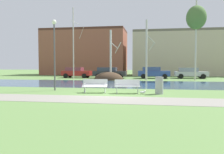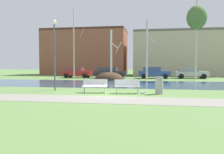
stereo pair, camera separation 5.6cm
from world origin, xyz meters
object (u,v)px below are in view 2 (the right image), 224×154
(bench_right, at_px, (127,86))
(parked_wagon_fourth_silver, at_px, (191,73))
(seagull, at_px, (143,92))
(parked_sedan_second_dark, at_px, (110,72))
(bench_left, at_px, (95,85))
(parked_van_nearest_red, at_px, (77,72))
(parked_hatch_third_blue, at_px, (154,72))
(trash_bin, at_px, (159,85))
(streetlamp, at_px, (54,43))

(bench_right, bearing_deg, parked_wagon_fourth_silver, 68.93)
(bench_right, height_order, seagull, bench_right)
(parked_sedan_second_dark, xyz_separation_m, parked_wagon_fourth_silver, (10.81, 0.94, -0.03))
(bench_left, height_order, seagull, bench_left)
(parked_van_nearest_red, xyz_separation_m, parked_hatch_third_blue, (10.66, 0.21, 0.03))
(trash_bin, distance_m, streetlamp, 7.75)
(parked_wagon_fourth_silver, bearing_deg, parked_sedan_second_dark, -175.02)
(parked_wagon_fourth_silver, bearing_deg, bench_right, -111.07)
(bench_right, xyz_separation_m, streetlamp, (-5.20, 0.85, 2.87))
(bench_left, relative_size, streetlamp, 0.33)
(bench_left, height_order, parked_van_nearest_red, parked_van_nearest_red)
(parked_sedan_second_dark, bearing_deg, parked_hatch_third_blue, 2.23)
(bench_left, bearing_deg, parked_van_nearest_red, 112.03)
(bench_right, xyz_separation_m, seagull, (0.98, -0.31, -0.34))
(trash_bin, bearing_deg, parked_wagon_fourth_silver, 74.80)
(parked_sedan_second_dark, bearing_deg, parked_van_nearest_red, 179.72)
(trash_bin, xyz_separation_m, parked_van_nearest_red, (-10.77, 16.55, 0.23))
(streetlamp, xyz_separation_m, parked_hatch_third_blue, (7.08, 15.90, -2.53))
(streetlamp, distance_m, parked_wagon_fourth_silver, 20.61)
(seagull, height_order, parked_wagon_fourth_silver, parked_wagon_fourth_silver)
(streetlamp, height_order, parked_wagon_fourth_silver, streetlamp)
(parked_van_nearest_red, height_order, parked_sedan_second_dark, parked_sedan_second_dark)
(trash_bin, relative_size, streetlamp, 0.21)
(seagull, bearing_deg, bench_right, 162.72)
(trash_bin, xyz_separation_m, streetlamp, (-7.18, 0.87, 2.79))
(bench_right, xyz_separation_m, parked_wagon_fourth_silver, (6.73, 17.46, 0.29))
(seagull, bearing_deg, parked_sedan_second_dark, 106.77)
(seagull, xyz_separation_m, streetlamp, (-6.19, 1.16, 3.21))
(trash_bin, relative_size, seagull, 2.51)
(bench_right, height_order, parked_van_nearest_red, parked_van_nearest_red)
(trash_bin, height_order, seagull, trash_bin)
(bench_right, height_order, streetlamp, streetlamp)
(trash_bin, distance_m, seagull, 1.12)
(parked_wagon_fourth_silver, bearing_deg, seagull, -107.92)
(bench_left, bearing_deg, parked_wagon_fourth_silver, 63.19)
(streetlamp, bearing_deg, bench_right, -9.30)
(bench_left, height_order, bench_right, same)
(bench_right, distance_m, seagull, 1.08)
(trash_bin, bearing_deg, parked_sedan_second_dark, 110.15)
(seagull, relative_size, parked_van_nearest_red, 0.11)
(parked_hatch_third_blue, distance_m, parked_wagon_fourth_silver, 4.91)
(bench_left, distance_m, parked_van_nearest_red, 17.84)
(parked_sedan_second_dark, bearing_deg, seagull, -73.23)
(bench_right, bearing_deg, streetlamp, 170.70)
(seagull, height_order, parked_van_nearest_red, parked_van_nearest_red)
(bench_left, distance_m, streetlamp, 4.31)
(bench_left, height_order, parked_hatch_third_blue, parked_hatch_third_blue)
(parked_sedan_second_dark, distance_m, parked_hatch_third_blue, 5.96)
(bench_right, distance_m, parked_sedan_second_dark, 17.02)
(trash_bin, relative_size, parked_wagon_fourth_silver, 0.25)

